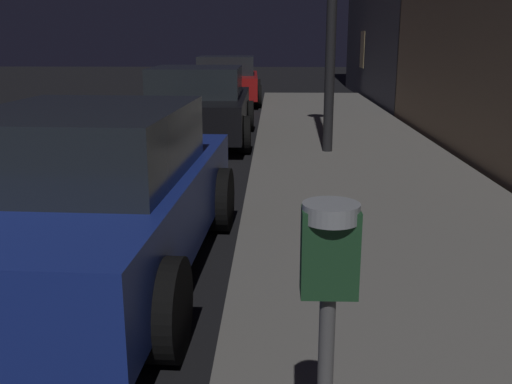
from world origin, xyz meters
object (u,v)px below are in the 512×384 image
Objects in this scene: car_black at (198,105)px; car_red at (226,80)px; parking_meter at (328,291)px; car_blue at (92,195)px.

car_red is at bearing 90.00° from car_black.
parking_meter is 0.31× the size of car_blue.
car_black is (-1.67, 9.37, -0.42)m from parking_meter.
car_black is at bearing 100.13° from parking_meter.
car_blue is at bearing -90.00° from car_red.
parking_meter is 9.53m from car_black.
car_blue is at bearing -90.01° from car_black.
car_black is 6.90m from car_red.
parking_meter is 0.31× the size of car_black.
parking_meter reaches higher than car_red.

